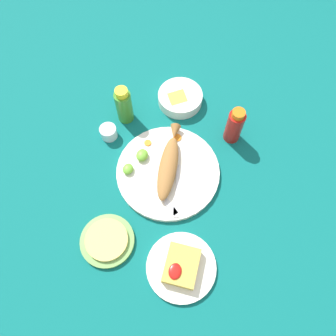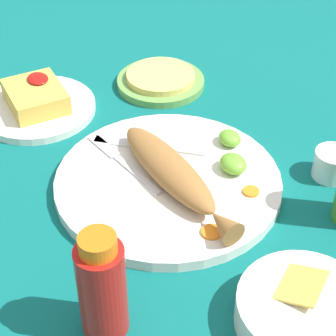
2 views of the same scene
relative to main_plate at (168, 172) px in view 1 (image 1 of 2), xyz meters
name	(u,v)px [view 1 (image 1 of 2)]	position (x,y,z in m)	size (l,w,h in m)	color
ground_plane	(168,173)	(0.00, 0.00, -0.01)	(4.00, 4.00, 0.00)	#0C605B
main_plate	(168,172)	(0.00, 0.00, 0.00)	(0.35, 0.35, 0.02)	white
fried_fish	(169,164)	(-0.02, 0.00, 0.03)	(0.29, 0.08, 0.04)	#996633
fork_near	(177,194)	(0.08, 0.05, 0.01)	(0.18, 0.05, 0.00)	silver
fork_far	(162,195)	(0.09, 0.00, 0.01)	(0.13, 0.15, 0.00)	silver
carrot_slice_near	(176,137)	(-0.13, 0.00, 0.01)	(0.03, 0.03, 0.00)	orange
carrot_slice_mid	(148,143)	(-0.09, -0.10, 0.01)	(0.02, 0.02, 0.00)	orange
lime_wedge_main	(142,155)	(-0.03, -0.10, 0.02)	(0.05, 0.04, 0.03)	#6BB233
lime_wedge_side	(128,169)	(0.03, -0.13, 0.02)	(0.04, 0.03, 0.02)	#6BB233
hot_sauce_bottle_red	(234,126)	(-0.20, 0.18, 0.06)	(0.06, 0.06, 0.15)	#B21914
hot_sauce_bottle_green	(124,105)	(-0.18, -0.21, 0.06)	(0.06, 0.06, 0.16)	#3D8428
salt_cup	(109,133)	(-0.09, -0.24, 0.01)	(0.06, 0.06, 0.05)	silver
side_plate_fries	(181,267)	(0.29, 0.12, 0.00)	(0.21, 0.21, 0.01)	white
fries_pile	(181,266)	(0.30, 0.12, 0.02)	(0.12, 0.09, 0.04)	gold
guacamole_bowl	(180,98)	(-0.30, -0.03, 0.02)	(0.17, 0.17, 0.06)	white
tortilla_plate	(107,241)	(0.27, -0.12, 0.00)	(0.17, 0.17, 0.01)	#6B9E4C
tortilla_stack	(107,240)	(0.27, -0.12, 0.01)	(0.13, 0.13, 0.01)	#E0C666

